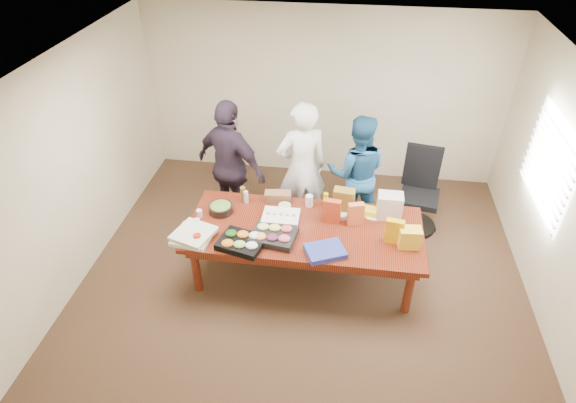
# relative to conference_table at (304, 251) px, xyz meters

# --- Properties ---
(floor) EXTENTS (5.50, 5.00, 0.02)m
(floor) POSITION_rel_conference_table_xyz_m (0.00, 0.00, -0.39)
(floor) COLOR #47301E
(floor) RESTS_ON ground
(ceiling) EXTENTS (5.50, 5.00, 0.02)m
(ceiling) POSITION_rel_conference_table_xyz_m (0.00, 0.00, 2.33)
(ceiling) COLOR white
(ceiling) RESTS_ON wall_back
(wall_back) EXTENTS (5.50, 0.04, 2.70)m
(wall_back) POSITION_rel_conference_table_xyz_m (0.00, 2.50, 0.98)
(wall_back) COLOR beige
(wall_back) RESTS_ON floor
(wall_front) EXTENTS (5.50, 0.04, 2.70)m
(wall_front) POSITION_rel_conference_table_xyz_m (0.00, -2.50, 0.98)
(wall_front) COLOR beige
(wall_front) RESTS_ON floor
(wall_left) EXTENTS (0.04, 5.00, 2.70)m
(wall_left) POSITION_rel_conference_table_xyz_m (-2.75, 0.00, 0.98)
(wall_left) COLOR beige
(wall_left) RESTS_ON floor
(wall_right) EXTENTS (0.04, 5.00, 2.70)m
(wall_right) POSITION_rel_conference_table_xyz_m (2.75, 0.00, 0.98)
(wall_right) COLOR beige
(wall_right) RESTS_ON floor
(window_panel) EXTENTS (0.03, 1.40, 1.10)m
(window_panel) POSITION_rel_conference_table_xyz_m (2.72, 0.60, 1.12)
(window_panel) COLOR white
(window_panel) RESTS_ON wall_right
(window_blinds) EXTENTS (0.04, 1.36, 1.00)m
(window_blinds) POSITION_rel_conference_table_xyz_m (2.68, 0.60, 1.12)
(window_blinds) COLOR beige
(window_blinds) RESTS_ON wall_right
(conference_table) EXTENTS (2.80, 1.20, 0.75)m
(conference_table) POSITION_rel_conference_table_xyz_m (0.00, 0.00, 0.00)
(conference_table) COLOR #4C1C0F
(conference_table) RESTS_ON floor
(office_chair) EXTENTS (0.69, 0.69, 1.16)m
(office_chair) POSITION_rel_conference_table_xyz_m (1.47, 1.15, 0.20)
(office_chair) COLOR black
(office_chair) RESTS_ON floor
(person_center) EXTENTS (0.82, 0.69, 1.91)m
(person_center) POSITION_rel_conference_table_xyz_m (-0.15, 0.99, 0.58)
(person_center) COLOR silver
(person_center) RESTS_ON floor
(person_right) EXTENTS (0.84, 0.67, 1.69)m
(person_right) POSITION_rel_conference_table_xyz_m (0.58, 1.15, 0.47)
(person_right) COLOR #1E517D
(person_right) RESTS_ON floor
(person_left) EXTENTS (1.20, 0.92, 1.89)m
(person_left) POSITION_rel_conference_table_xyz_m (-1.10, 0.91, 0.57)
(person_left) COLOR #291D2B
(person_left) RESTS_ON floor
(veggie_tray) EXTENTS (0.58, 0.50, 0.08)m
(veggie_tray) POSITION_rel_conference_table_xyz_m (-0.68, -0.42, 0.41)
(veggie_tray) COLOR black
(veggie_tray) RESTS_ON conference_table
(fruit_tray) EXTENTS (0.55, 0.46, 0.08)m
(fruit_tray) POSITION_rel_conference_table_xyz_m (-0.34, -0.25, 0.41)
(fruit_tray) COLOR black
(fruit_tray) RESTS_ON conference_table
(sheet_cake) EXTENTS (0.44, 0.33, 0.08)m
(sheet_cake) POSITION_rel_conference_table_xyz_m (-0.30, 0.11, 0.41)
(sheet_cake) COLOR white
(sheet_cake) RESTS_ON conference_table
(salad_bowl) EXTENTS (0.36, 0.36, 0.10)m
(salad_bowl) POSITION_rel_conference_table_xyz_m (-1.07, 0.17, 0.42)
(salad_bowl) COLOR black
(salad_bowl) RESTS_ON conference_table
(chip_bag_blue) EXTENTS (0.51, 0.46, 0.06)m
(chip_bag_blue) POSITION_rel_conference_table_xyz_m (0.28, -0.42, 0.41)
(chip_bag_blue) COLOR #2A3599
(chip_bag_blue) RESTS_ON conference_table
(chip_bag_red) EXTENTS (0.22, 0.11, 0.30)m
(chip_bag_red) POSITION_rel_conference_table_xyz_m (0.30, 0.17, 0.53)
(chip_bag_red) COLOR #BC3C1C
(chip_bag_red) RESTS_ON conference_table
(chip_bag_yellow) EXTENTS (0.22, 0.11, 0.31)m
(chip_bag_yellow) POSITION_rel_conference_table_xyz_m (1.03, -0.12, 0.53)
(chip_bag_yellow) COLOR #E4A10B
(chip_bag_yellow) RESTS_ON conference_table
(chip_bag_orange) EXTENTS (0.20, 0.13, 0.29)m
(chip_bag_orange) POSITION_rel_conference_table_xyz_m (0.59, 0.16, 0.52)
(chip_bag_orange) COLOR #CF6438
(chip_bag_orange) RESTS_ON conference_table
(mayo_jar) EXTENTS (0.12, 0.12, 0.15)m
(mayo_jar) POSITION_rel_conference_table_xyz_m (0.01, 0.45, 0.45)
(mayo_jar) COLOR silver
(mayo_jar) RESTS_ON conference_table
(mustard_bottle) EXTENTS (0.08, 0.08, 0.17)m
(mustard_bottle) POSITION_rel_conference_table_xyz_m (0.21, 0.49, 0.46)
(mustard_bottle) COLOR #D1C402
(mustard_bottle) RESTS_ON conference_table
(dressing_bottle) EXTENTS (0.08, 0.08, 0.21)m
(dressing_bottle) POSITION_rel_conference_table_xyz_m (-0.84, 0.43, 0.48)
(dressing_bottle) COLOR brown
(dressing_bottle) RESTS_ON conference_table
(ranch_bottle) EXTENTS (0.06, 0.06, 0.17)m
(ranch_bottle) POSITION_rel_conference_table_xyz_m (-0.80, 0.41, 0.46)
(ranch_bottle) COLOR silver
(ranch_bottle) RESTS_ON conference_table
(banana_bunch) EXTENTS (0.28, 0.19, 0.09)m
(banana_bunch) POSITION_rel_conference_table_xyz_m (0.77, 0.36, 0.42)
(banana_bunch) COLOR #FFF722
(banana_bunch) RESTS_ON conference_table
(bread_loaf) EXTENTS (0.35, 0.17, 0.13)m
(bread_loaf) POSITION_rel_conference_table_xyz_m (-0.40, 0.49, 0.44)
(bread_loaf) COLOR brown
(bread_loaf) RESTS_ON conference_table
(kraft_bag) EXTENTS (0.27, 0.18, 0.33)m
(kraft_bag) POSITION_rel_conference_table_xyz_m (0.43, 0.37, 0.54)
(kraft_bag) COLOR olive
(kraft_bag) RESTS_ON conference_table
(red_cup) EXTENTS (0.09, 0.09, 0.12)m
(red_cup) POSITION_rel_conference_table_xyz_m (-1.18, -0.44, 0.43)
(red_cup) COLOR #B11E00
(red_cup) RESTS_ON conference_table
(clear_cup_a) EXTENTS (0.09, 0.09, 0.10)m
(clear_cup_a) POSITION_rel_conference_table_xyz_m (-1.28, -0.15, 0.43)
(clear_cup_a) COLOR silver
(clear_cup_a) RESTS_ON conference_table
(clear_cup_b) EXTENTS (0.08, 0.08, 0.10)m
(clear_cup_b) POSITION_rel_conference_table_xyz_m (-1.30, 0.03, 0.42)
(clear_cup_b) COLOR silver
(clear_cup_b) RESTS_ON conference_table
(pizza_box_lower) EXTENTS (0.46, 0.46, 0.05)m
(pizza_box_lower) POSITION_rel_conference_table_xyz_m (-1.26, -0.37, 0.40)
(pizza_box_lower) COLOR white
(pizza_box_lower) RESTS_ON conference_table
(pizza_box_upper) EXTENTS (0.53, 0.53, 0.05)m
(pizza_box_upper) POSITION_rel_conference_table_xyz_m (-1.25, -0.37, 0.45)
(pizza_box_upper) COLOR beige
(pizza_box_upper) RESTS_ON pizza_box_lower
(plate_a) EXTENTS (0.31, 0.31, 0.02)m
(plate_a) POSITION_rel_conference_table_xyz_m (0.81, 0.37, 0.38)
(plate_a) COLOR white
(plate_a) RESTS_ON conference_table
(plate_b) EXTENTS (0.30, 0.30, 0.01)m
(plate_b) POSITION_rel_conference_table_xyz_m (0.46, 0.40, 0.38)
(plate_b) COLOR silver
(plate_b) RESTS_ON conference_table
(dip_bowl_a) EXTENTS (0.15, 0.15, 0.05)m
(dip_bowl_a) POSITION_rel_conference_table_xyz_m (0.43, 0.26, 0.40)
(dip_bowl_a) COLOR silver
(dip_bowl_a) RESTS_ON conference_table
(dip_bowl_b) EXTENTS (0.20, 0.20, 0.06)m
(dip_bowl_b) POSITION_rel_conference_table_xyz_m (-0.29, 0.33, 0.41)
(dip_bowl_b) COLOR beige
(dip_bowl_b) RESTS_ON conference_table
(grocery_bag_white) EXTENTS (0.30, 0.22, 0.32)m
(grocery_bag_white) POSITION_rel_conference_table_xyz_m (0.99, 0.36, 0.54)
(grocery_bag_white) COLOR silver
(grocery_bag_white) RESTS_ON conference_table
(grocery_bag_yellow) EXTENTS (0.26, 0.19, 0.24)m
(grocery_bag_yellow) POSITION_rel_conference_table_xyz_m (1.20, -0.16, 0.50)
(grocery_bag_yellow) COLOR yellow
(grocery_bag_yellow) RESTS_ON conference_table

